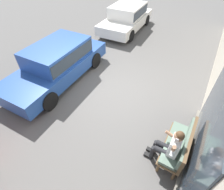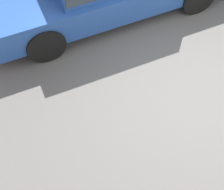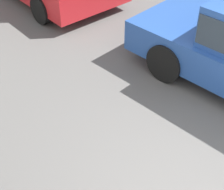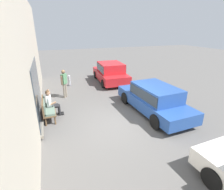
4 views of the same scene
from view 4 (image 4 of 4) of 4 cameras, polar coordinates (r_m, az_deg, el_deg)
ground_plane at (r=8.01m, az=1.58°, el=-9.16°), size 60.00×60.00×0.00m
building_facade at (r=6.61m, az=-26.95°, el=7.01°), size 18.00×0.51×5.39m
bench at (r=8.64m, az=-20.49°, el=-4.00°), size 1.42×0.55×1.00m
person_on_phone at (r=8.84m, az=-19.21°, el=-2.31°), size 0.73×0.74×1.33m
parked_car_mid at (r=8.91m, az=13.60°, el=-0.88°), size 4.68×1.98×1.44m
parked_car_far at (r=13.71m, az=-0.51°, el=7.59°), size 4.28×2.16×1.54m
pedestrian_standing at (r=10.90m, az=-15.36°, el=4.30°), size 0.45×0.38×1.73m
fire_hydrant at (r=13.28m, az=-13.77°, el=4.58°), size 0.38×0.26×0.81m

